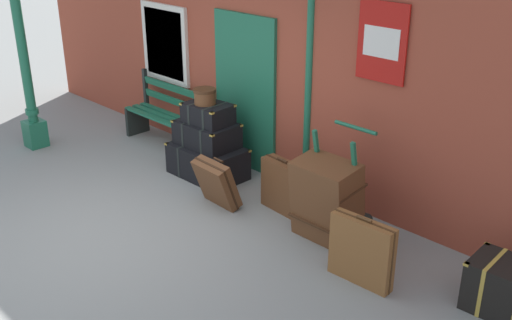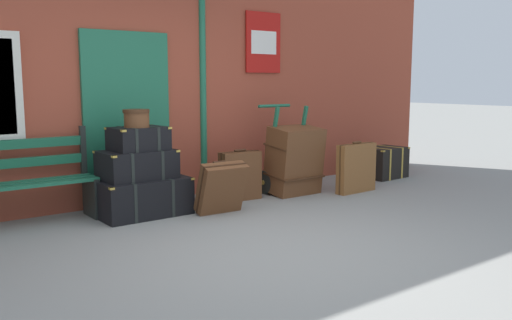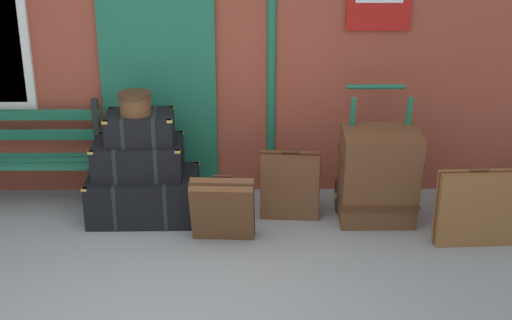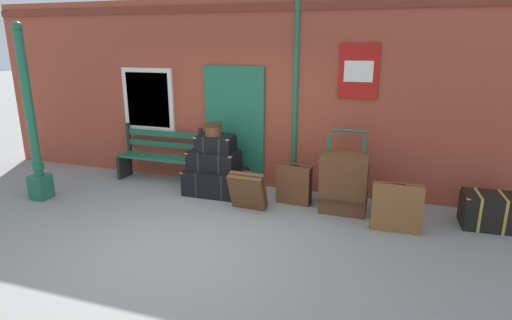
# 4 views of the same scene
# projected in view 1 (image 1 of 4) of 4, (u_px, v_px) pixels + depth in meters

# --- Properties ---
(ground_plane) EXTENTS (60.00, 60.00, 0.00)m
(ground_plane) POSITION_uv_depth(u_px,v_px,m) (104.00, 233.00, 6.73)
(ground_plane) COLOR gray
(brick_facade) EXTENTS (10.40, 0.35, 3.20)m
(brick_facade) POSITION_uv_depth(u_px,v_px,m) (266.00, 53.00, 7.79)
(brick_facade) COLOR #9E422D
(brick_facade) RESTS_ON ground
(lamp_post) EXTENTS (0.28, 0.28, 2.78)m
(lamp_post) POSITION_uv_depth(u_px,v_px,m) (27.00, 79.00, 8.71)
(lamp_post) COLOR #1E6647
(lamp_post) RESTS_ON ground
(platform_bench) EXTENTS (1.60, 0.43, 1.01)m
(platform_bench) POSITION_uv_depth(u_px,v_px,m) (169.00, 117.00, 9.00)
(platform_bench) COLOR #1E6647
(platform_bench) RESTS_ON ground
(steamer_trunk_base) EXTENTS (1.02, 0.66, 0.43)m
(steamer_trunk_base) POSITION_uv_depth(u_px,v_px,m) (208.00, 161.00, 8.07)
(steamer_trunk_base) COLOR black
(steamer_trunk_base) RESTS_ON ground
(steamer_trunk_middle) EXTENTS (0.83, 0.57, 0.33)m
(steamer_trunk_middle) POSITION_uv_depth(u_px,v_px,m) (207.00, 134.00, 7.96)
(steamer_trunk_middle) COLOR black
(steamer_trunk_middle) RESTS_ON steamer_trunk_base
(steamer_trunk_top) EXTENTS (0.63, 0.48, 0.27)m
(steamer_trunk_top) POSITION_uv_depth(u_px,v_px,m) (208.00, 113.00, 7.83)
(steamer_trunk_top) COLOR black
(steamer_trunk_top) RESTS_ON steamer_trunk_middle
(round_hatbox) EXTENTS (0.29, 0.29, 0.20)m
(round_hatbox) POSITION_uv_depth(u_px,v_px,m) (205.00, 95.00, 7.74)
(round_hatbox) COLOR brown
(round_hatbox) RESTS_ON steamer_trunk_top
(porters_trolley) EXTENTS (0.71, 0.62, 1.19)m
(porters_trolley) POSITION_uv_depth(u_px,v_px,m) (336.00, 210.00, 6.66)
(porters_trolley) COLOR black
(porters_trolley) RESTS_ON ground
(large_brown_trunk) EXTENTS (0.70, 0.54, 0.92)m
(large_brown_trunk) POSITION_uv_depth(u_px,v_px,m) (327.00, 200.00, 6.47)
(large_brown_trunk) COLOR brown
(large_brown_trunk) RESTS_ON ground
(suitcase_tan) EXTENTS (0.56, 0.39, 0.61)m
(suitcase_tan) POSITION_uv_depth(u_px,v_px,m) (217.00, 183.00, 7.22)
(suitcase_tan) COLOR brown
(suitcase_tan) RESTS_ON ground
(suitcase_beige) EXTENTS (0.67, 0.18, 0.71)m
(suitcase_beige) POSITION_uv_depth(u_px,v_px,m) (362.00, 251.00, 5.76)
(suitcase_beige) COLOR brown
(suitcase_beige) RESTS_ON ground
(suitcase_olive) EXTENTS (0.55, 0.24, 0.66)m
(suitcase_olive) POSITION_uv_depth(u_px,v_px,m) (282.00, 186.00, 7.14)
(suitcase_olive) COLOR brown
(suitcase_olive) RESTS_ON ground
(corner_trunk) EXTENTS (0.72, 0.53, 0.49)m
(corner_trunk) POSITION_uv_depth(u_px,v_px,m) (508.00, 289.00, 5.36)
(corner_trunk) COLOR black
(corner_trunk) RESTS_ON ground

